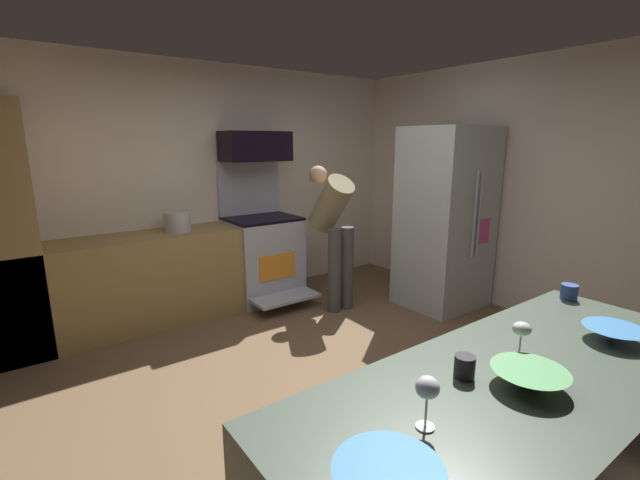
{
  "coord_description": "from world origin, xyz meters",
  "views": [
    {
      "loc": [
        -1.75,
        -2.25,
        1.77
      ],
      "look_at": [
        0.11,
        0.3,
        1.05
      ],
      "focal_mm": 24.01,
      "sensor_mm": 36.0,
      "label": 1
    }
  ],
  "objects_px": {
    "microwave": "(255,146)",
    "mixing_bowl_large": "(613,334)",
    "oven_range": "(263,255)",
    "wine_glass_far": "(521,331)",
    "mixing_bowl_small": "(529,378)",
    "mug_tea": "(569,292)",
    "stock_pot": "(177,222)",
    "refrigerator": "(445,219)",
    "wine_glass_near": "(427,390)",
    "mug_coffee": "(465,367)",
    "person_cook": "(333,225)"
  },
  "relations": [
    {
      "from": "wine_glass_far",
      "to": "stock_pot",
      "type": "relative_size",
      "value": 0.63
    },
    {
      "from": "mug_coffee",
      "to": "wine_glass_near",
      "type": "bearing_deg",
      "value": -162.43
    },
    {
      "from": "mixing_bowl_small",
      "to": "mixing_bowl_large",
      "type": "bearing_deg",
      "value": -2.35
    },
    {
      "from": "mixing_bowl_large",
      "to": "wine_glass_far",
      "type": "distance_m",
      "value": 0.53
    },
    {
      "from": "person_cook",
      "to": "wine_glass_near",
      "type": "xyz_separation_m",
      "value": [
        -1.79,
        -2.78,
        0.13
      ]
    },
    {
      "from": "refrigerator",
      "to": "wine_glass_near",
      "type": "distance_m",
      "value": 3.54
    },
    {
      "from": "refrigerator",
      "to": "mixing_bowl_small",
      "type": "distance_m",
      "value": 3.21
    },
    {
      "from": "wine_glass_near",
      "to": "stock_pot",
      "type": "bearing_deg",
      "value": 84.12
    },
    {
      "from": "mixing_bowl_small",
      "to": "mug_coffee",
      "type": "height_order",
      "value": "mug_coffee"
    },
    {
      "from": "oven_range",
      "to": "mixing_bowl_large",
      "type": "relative_size",
      "value": 6.09
    },
    {
      "from": "wine_glass_near",
      "to": "mug_tea",
      "type": "relative_size",
      "value": 1.97
    },
    {
      "from": "oven_range",
      "to": "mixing_bowl_small",
      "type": "xyz_separation_m",
      "value": [
        -0.81,
        -3.53,
        0.42
      ]
    },
    {
      "from": "mixing_bowl_large",
      "to": "wine_glass_far",
      "type": "relative_size",
      "value": 1.58
    },
    {
      "from": "mug_coffee",
      "to": "mug_tea",
      "type": "xyz_separation_m",
      "value": [
        1.19,
        0.16,
        -0.0
      ]
    },
    {
      "from": "oven_range",
      "to": "mixing_bowl_small",
      "type": "height_order",
      "value": "oven_range"
    },
    {
      "from": "refrigerator",
      "to": "mug_tea",
      "type": "distance_m",
      "value": 2.26
    },
    {
      "from": "refrigerator",
      "to": "wine_glass_far",
      "type": "xyz_separation_m",
      "value": [
        -2.17,
        -2.07,
        0.06
      ]
    },
    {
      "from": "mug_tea",
      "to": "refrigerator",
      "type": "bearing_deg",
      "value": 55.56
    },
    {
      "from": "oven_range",
      "to": "mug_tea",
      "type": "height_order",
      "value": "oven_range"
    },
    {
      "from": "mixing_bowl_large",
      "to": "mug_tea",
      "type": "height_order",
      "value": "mug_tea"
    },
    {
      "from": "wine_glass_near",
      "to": "wine_glass_far",
      "type": "relative_size",
      "value": 1.08
    },
    {
      "from": "mixing_bowl_small",
      "to": "wine_glass_far",
      "type": "relative_size",
      "value": 1.68
    },
    {
      "from": "mug_tea",
      "to": "stock_pot",
      "type": "distance_m",
      "value": 3.41
    },
    {
      "from": "oven_range",
      "to": "stock_pot",
      "type": "xyz_separation_m",
      "value": [
        -0.94,
        0.01,
        0.48
      ]
    },
    {
      "from": "wine_glass_far",
      "to": "mixing_bowl_small",
      "type": "bearing_deg",
      "value": -141.74
    },
    {
      "from": "microwave",
      "to": "oven_range",
      "type": "bearing_deg",
      "value": -90.0
    },
    {
      "from": "wine_glass_far",
      "to": "stock_pot",
      "type": "bearing_deg",
      "value": 94.94
    },
    {
      "from": "microwave",
      "to": "mixing_bowl_large",
      "type": "height_order",
      "value": "microwave"
    },
    {
      "from": "person_cook",
      "to": "wine_glass_far",
      "type": "relative_size",
      "value": 9.36
    },
    {
      "from": "oven_range",
      "to": "microwave",
      "type": "relative_size",
      "value": 2.12
    },
    {
      "from": "oven_range",
      "to": "person_cook",
      "type": "bearing_deg",
      "value": -54.18
    },
    {
      "from": "wine_glass_near",
      "to": "wine_glass_far",
      "type": "distance_m",
      "value": 0.66
    },
    {
      "from": "refrigerator",
      "to": "mug_coffee",
      "type": "bearing_deg",
      "value": -140.65
    },
    {
      "from": "mixing_bowl_small",
      "to": "mug_tea",
      "type": "distance_m",
      "value": 1.11
    },
    {
      "from": "mixing_bowl_large",
      "to": "wine_glass_near",
      "type": "height_order",
      "value": "wine_glass_near"
    },
    {
      "from": "microwave",
      "to": "person_cook",
      "type": "relative_size",
      "value": 0.49
    },
    {
      "from": "mixing_bowl_small",
      "to": "stock_pot",
      "type": "relative_size",
      "value": 1.06
    },
    {
      "from": "person_cook",
      "to": "wine_glass_far",
      "type": "xyz_separation_m",
      "value": [
        -1.14,
        -2.72,
        0.12
      ]
    },
    {
      "from": "microwave",
      "to": "mixing_bowl_small",
      "type": "height_order",
      "value": "microwave"
    },
    {
      "from": "mug_coffee",
      "to": "stock_pot",
      "type": "height_order",
      "value": "stock_pot"
    },
    {
      "from": "oven_range",
      "to": "refrigerator",
      "type": "bearing_deg",
      "value": -41.08
    },
    {
      "from": "mixing_bowl_large",
      "to": "wine_glass_near",
      "type": "xyz_separation_m",
      "value": [
        -1.15,
        0.1,
        0.1
      ]
    },
    {
      "from": "oven_range",
      "to": "wine_glass_far",
      "type": "relative_size",
      "value": 9.63
    },
    {
      "from": "oven_range",
      "to": "microwave",
      "type": "height_order",
      "value": "microwave"
    },
    {
      "from": "stock_pot",
      "to": "oven_range",
      "type": "bearing_deg",
      "value": -0.7
    },
    {
      "from": "mug_coffee",
      "to": "mixing_bowl_small",
      "type": "bearing_deg",
      "value": -53.18
    },
    {
      "from": "mug_coffee",
      "to": "mug_tea",
      "type": "height_order",
      "value": "same"
    },
    {
      "from": "mixing_bowl_small",
      "to": "wine_glass_near",
      "type": "bearing_deg",
      "value": 172.06
    },
    {
      "from": "microwave",
      "to": "mixing_bowl_large",
      "type": "xyz_separation_m",
      "value": [
        -0.14,
        -3.65,
        -0.8
      ]
    },
    {
      "from": "microwave",
      "to": "wine_glass_far",
      "type": "height_order",
      "value": "microwave"
    }
  ]
}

